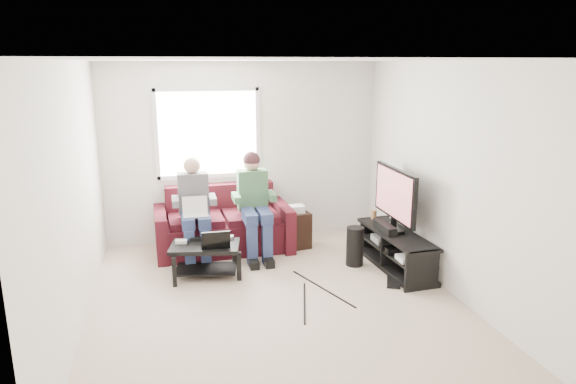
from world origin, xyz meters
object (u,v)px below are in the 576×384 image
Objects in this scene: subwoofer at (355,246)px; end_table at (296,228)px; sofa at (223,227)px; coffee_table at (205,253)px; tv_stand at (396,252)px; tv at (395,196)px.

end_table reaches higher than subwoofer.
end_table is (1.02, -0.17, -0.05)m from sofa.
subwoofer is (1.92, -0.09, -0.05)m from coffee_table.
sofa is 3.06× the size of end_table.
end_table is at bearing 29.35° from coffee_table.
tv is at bearing 91.47° from tv_stand.
tv_stand is 1.49m from end_table.
tv_stand is at bearing -88.53° from tv.
tv is 1.57m from end_table.
sofa is at bearing 151.42° from tv.
sofa is at bearing 170.52° from end_table.
coffee_table is 2.49m from tv.
coffee_table is 1.77× the size of subwoofer.
subwoofer reaches higher than tv_stand.
subwoofer is at bearing -55.71° from end_table.
tv is 1.78× the size of end_table.
subwoofer is (1.60, -1.01, -0.07)m from sofa.
tv is (-0.00, 0.10, 0.72)m from tv_stand.
subwoofer is at bearing 166.40° from tv.
sofa is 2.41m from tv_stand.
tv reaches higher than coffee_table.
sofa reaches higher than tv_stand.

